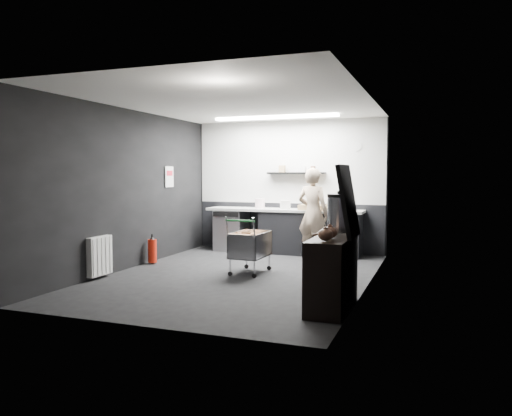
% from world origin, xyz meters
% --- Properties ---
extents(floor, '(5.50, 5.50, 0.00)m').
position_xyz_m(floor, '(0.00, 0.00, 0.00)').
color(floor, black).
rests_on(floor, ground).
extents(ceiling, '(5.50, 5.50, 0.00)m').
position_xyz_m(ceiling, '(0.00, 0.00, 2.70)').
color(ceiling, white).
rests_on(ceiling, wall_back).
extents(wall_back, '(5.50, 0.00, 5.50)m').
position_xyz_m(wall_back, '(0.00, 2.75, 1.35)').
color(wall_back, black).
rests_on(wall_back, floor).
extents(wall_front, '(5.50, 0.00, 5.50)m').
position_xyz_m(wall_front, '(0.00, -2.75, 1.35)').
color(wall_front, black).
rests_on(wall_front, floor).
extents(wall_left, '(0.00, 5.50, 5.50)m').
position_xyz_m(wall_left, '(-2.00, 0.00, 1.35)').
color(wall_left, black).
rests_on(wall_left, floor).
extents(wall_right, '(0.00, 5.50, 5.50)m').
position_xyz_m(wall_right, '(2.00, 0.00, 1.35)').
color(wall_right, black).
rests_on(wall_right, floor).
extents(kitchen_wall_panel, '(3.95, 0.02, 1.70)m').
position_xyz_m(kitchen_wall_panel, '(0.00, 2.73, 1.85)').
color(kitchen_wall_panel, silver).
rests_on(kitchen_wall_panel, wall_back).
extents(dado_panel, '(3.95, 0.02, 1.00)m').
position_xyz_m(dado_panel, '(0.00, 2.73, 0.50)').
color(dado_panel, black).
rests_on(dado_panel, wall_back).
extents(floating_shelf, '(1.20, 0.22, 0.04)m').
position_xyz_m(floating_shelf, '(0.20, 2.62, 1.62)').
color(floating_shelf, black).
rests_on(floating_shelf, wall_back).
extents(wall_clock, '(0.20, 0.03, 0.20)m').
position_xyz_m(wall_clock, '(1.40, 2.72, 2.15)').
color(wall_clock, silver).
rests_on(wall_clock, wall_back).
extents(poster, '(0.02, 0.30, 0.40)m').
position_xyz_m(poster, '(-1.98, 1.30, 1.55)').
color(poster, silver).
rests_on(poster, wall_left).
extents(poster_red_band, '(0.02, 0.22, 0.10)m').
position_xyz_m(poster_red_band, '(-1.98, 1.30, 1.62)').
color(poster_red_band, red).
rests_on(poster_red_band, poster).
extents(radiator, '(0.10, 0.50, 0.60)m').
position_xyz_m(radiator, '(-1.94, -0.90, 0.35)').
color(radiator, silver).
rests_on(radiator, wall_left).
extents(ceiling_strip, '(2.40, 0.20, 0.04)m').
position_xyz_m(ceiling_strip, '(0.00, 1.85, 2.67)').
color(ceiling_strip, white).
rests_on(ceiling_strip, ceiling).
extents(prep_counter, '(3.20, 0.61, 0.90)m').
position_xyz_m(prep_counter, '(0.14, 2.42, 0.46)').
color(prep_counter, black).
rests_on(prep_counter, floor).
extents(person, '(0.72, 0.57, 1.72)m').
position_xyz_m(person, '(0.71, 1.97, 0.86)').
color(person, beige).
rests_on(person, floor).
extents(shopping_cart, '(0.50, 0.83, 0.91)m').
position_xyz_m(shopping_cart, '(0.08, 0.29, 0.43)').
color(shopping_cart, silver).
rests_on(shopping_cart, floor).
extents(sideboard, '(0.49, 1.15, 1.72)m').
position_xyz_m(sideboard, '(1.78, -1.35, 0.55)').
color(sideboard, black).
rests_on(sideboard, floor).
extents(fire_extinguisher, '(0.15, 0.15, 0.51)m').
position_xyz_m(fire_extinguisher, '(-1.85, 0.45, 0.25)').
color(fire_extinguisher, red).
rests_on(fire_extinguisher, floor).
extents(cardboard_box, '(0.53, 0.42, 0.10)m').
position_xyz_m(cardboard_box, '(0.61, 2.37, 0.95)').
color(cardboard_box, '#9B7E53').
rests_on(cardboard_box, prep_counter).
extents(pink_tub, '(0.20, 0.20, 0.20)m').
position_xyz_m(pink_tub, '(-0.51, 2.42, 1.00)').
color(pink_tub, white).
rests_on(pink_tub, prep_counter).
extents(white_container, '(0.24, 0.21, 0.17)m').
position_xyz_m(white_container, '(0.04, 2.37, 0.99)').
color(white_container, silver).
rests_on(white_container, prep_counter).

